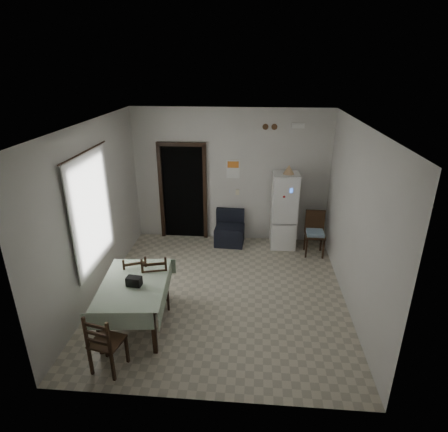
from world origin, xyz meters
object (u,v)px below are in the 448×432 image
at_px(corner_chair, 315,234).
at_px(dining_chair_far_right, 156,280).
at_px(fridge, 284,211).
at_px(dining_chair_near_head, 107,341).
at_px(navy_seat, 230,228).
at_px(dining_table, 136,304).
at_px(dining_chair_far_left, 136,278).

xyz_separation_m(corner_chair, dining_chair_far_right, (-2.82, -2.02, 0.03)).
height_order(fridge, corner_chair, fridge).
bearing_deg(dining_chair_near_head, corner_chair, -119.13).
xyz_separation_m(fridge, dining_chair_far_right, (-2.19, -2.36, -0.33)).
bearing_deg(navy_seat, dining_chair_far_right, -110.62).
bearing_deg(dining_chair_near_head, navy_seat, -96.19).
xyz_separation_m(fridge, navy_seat, (-1.16, 0.00, -0.45)).
relative_size(navy_seat, corner_chair, 0.81).
height_order(fridge, dining_table, fridge).
bearing_deg(dining_chair_far_left, navy_seat, -142.55).
bearing_deg(dining_table, fridge, 44.85).
relative_size(fridge, corner_chair, 1.78).
xyz_separation_m(navy_seat, dining_table, (-1.21, -2.87, -0.00)).
bearing_deg(dining_chair_far_left, fridge, -159.38).
xyz_separation_m(fridge, corner_chair, (0.63, -0.34, -0.36)).
bearing_deg(dining_chair_far_right, dining_chair_far_left, -25.49).
relative_size(dining_chair_far_right, dining_chair_near_head, 1.09).
xyz_separation_m(navy_seat, dining_chair_far_right, (-1.03, -2.36, 0.11)).
height_order(fridge, navy_seat, fridge).
relative_size(navy_seat, dining_chair_far_left, 0.82).
relative_size(navy_seat, dining_table, 0.52).
bearing_deg(fridge, corner_chair, -30.32).
bearing_deg(corner_chair, dining_chair_far_right, -143.30).
relative_size(dining_chair_far_left, dining_chair_far_right, 0.94).
distance_m(fridge, dining_chair_far_right, 3.24).
height_order(corner_chair, dining_chair_far_right, dining_chair_far_right).
distance_m(fridge, dining_chair_far_left, 3.44).
bearing_deg(corner_chair, dining_chair_near_head, -130.95).
bearing_deg(dining_table, corner_chair, 34.52).
height_order(fridge, dining_chair_near_head, fridge).
xyz_separation_m(navy_seat, corner_chair, (1.79, -0.34, 0.09)).
bearing_deg(navy_seat, dining_chair_near_head, -106.08).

